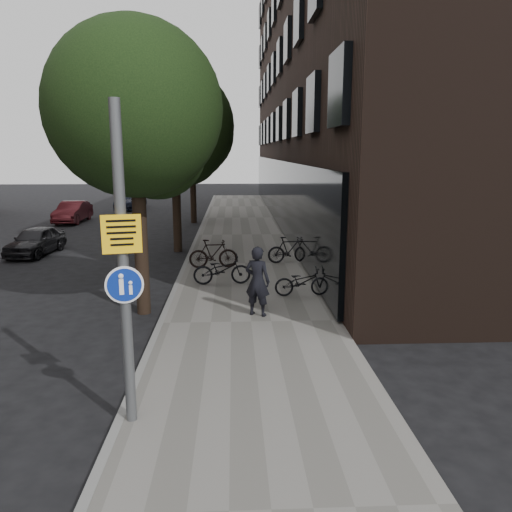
{
  "coord_description": "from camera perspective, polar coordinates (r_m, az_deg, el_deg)",
  "views": [
    {
      "loc": [
        -0.16,
        -8.47,
        4.26
      ],
      "look_at": [
        0.32,
        2.31,
        2.0
      ],
      "focal_mm": 35.0,
      "sensor_mm": 36.0,
      "label": 1
    }
  ],
  "objects": [
    {
      "name": "parked_bike_curb_near",
      "position": [
        15.86,
        -3.92,
        -1.56
      ],
      "size": [
        1.85,
        0.75,
        0.95
      ],
      "primitive_type": "imported",
      "rotation": [
        0.0,
        0.0,
        1.63
      ],
      "color": "black",
      "rests_on": "sidewalk"
    },
    {
      "name": "parked_bike_curb_far",
      "position": [
        18.11,
        -4.91,
        0.27
      ],
      "size": [
        1.78,
        0.65,
        1.05
      ],
      "primitive_type": "imported",
      "rotation": [
        0.0,
        0.0,
        1.66
      ],
      "color": "black",
      "rests_on": "sidewalk"
    },
    {
      "name": "ground",
      "position": [
        9.48,
        -1.37,
        -14.88
      ],
      "size": [
        120.0,
        120.0,
        0.0
      ],
      "primitive_type": "plane",
      "color": "black",
      "rests_on": "ground"
    },
    {
      "name": "parked_bike_facade_near",
      "position": [
        14.64,
        5.3,
        -2.92
      ],
      "size": [
        1.65,
        0.66,
        0.85
      ],
      "primitive_type": "imported",
      "rotation": [
        0.0,
        0.0,
        1.63
      ],
      "color": "black",
      "rests_on": "sidewalk"
    },
    {
      "name": "signpost",
      "position": [
        7.63,
        -14.91,
        -1.29
      ],
      "size": [
        0.56,
        0.16,
        4.88
      ],
      "rotation": [
        0.0,
        0.0,
        0.21
      ],
      "color": "#595B5E",
      "rests_on": "sidewalk"
    },
    {
      "name": "pedestrian",
      "position": [
        12.73,
        0.16,
        -2.9
      ],
      "size": [
        0.78,
        0.66,
        1.81
      ],
      "primitive_type": "imported",
      "rotation": [
        0.0,
        0.0,
        2.72
      ],
      "color": "black",
      "rests_on": "sidewalk"
    },
    {
      "name": "street_tree_near",
      "position": [
        13.35,
        -13.26,
        15.17
      ],
      "size": [
        4.4,
        4.4,
        7.5
      ],
      "color": "black",
      "rests_on": "ground"
    },
    {
      "name": "sidewalk",
      "position": [
        18.94,
        -1.27,
        -0.98
      ],
      "size": [
        4.5,
        60.0,
        0.12
      ],
      "primitive_type": "cube",
      "color": "slate",
      "rests_on": "ground"
    },
    {
      "name": "street_tree_mid",
      "position": [
        21.75,
        -9.1,
        13.94
      ],
      "size": [
        5.0,
        5.0,
        7.8
      ],
      "color": "black",
      "rests_on": "ground"
    },
    {
      "name": "parked_bike_facade_far",
      "position": [
        18.91,
        3.85,
        0.72
      ],
      "size": [
        1.72,
        0.69,
        1.01
      ],
      "primitive_type": "imported",
      "rotation": [
        0.0,
        0.0,
        1.7
      ],
      "color": "black",
      "rests_on": "sidewalk"
    },
    {
      "name": "parked_car_mid",
      "position": [
        32.66,
        -20.22,
        4.75
      ],
      "size": [
        1.44,
        3.92,
        1.28
      ],
      "primitive_type": "imported",
      "rotation": [
        0.0,
        0.0,
        -0.02
      ],
      "color": "#5A191F",
      "rests_on": "ground"
    },
    {
      "name": "parked_car_far",
      "position": [
        39.15,
        -14.14,
        6.17
      ],
      "size": [
        1.94,
        4.44,
        1.27
      ],
      "primitive_type": "imported",
      "rotation": [
        0.0,
        0.0,
        -0.04
      ],
      "color": "#191F2E",
      "rests_on": "ground"
    },
    {
      "name": "curb_edge",
      "position": [
        19.03,
        -8.06,
        -1.02
      ],
      "size": [
        0.15,
        60.0,
        0.13
      ],
      "primitive_type": "cube",
      "color": "slate",
      "rests_on": "ground"
    },
    {
      "name": "building_right_dark_brick",
      "position": [
        32.03,
        14.0,
        20.02
      ],
      "size": [
        12.0,
        40.0,
        18.0
      ],
      "primitive_type": "cube",
      "color": "black",
      "rests_on": "ground"
    },
    {
      "name": "street_tree_far",
      "position": [
        30.71,
        -7.2,
        13.34
      ],
      "size": [
        5.0,
        5.0,
        7.8
      ],
      "color": "black",
      "rests_on": "ground"
    },
    {
      "name": "parked_car_near",
      "position": [
        22.93,
        -23.88,
        1.6
      ],
      "size": [
        1.77,
        3.6,
        1.18
      ],
      "primitive_type": "imported",
      "rotation": [
        0.0,
        0.0,
        -0.11
      ],
      "color": "black",
      "rests_on": "ground"
    }
  ]
}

